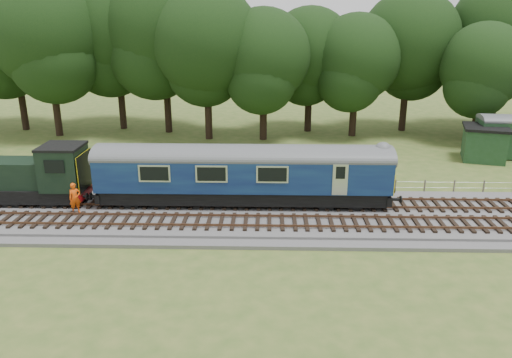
{
  "coord_description": "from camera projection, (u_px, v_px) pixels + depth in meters",
  "views": [
    {
      "loc": [
        1.29,
        -27.98,
        11.79
      ],
      "look_at": [
        0.52,
        1.4,
        2.0
      ],
      "focal_mm": 35.0,
      "sensor_mm": 36.0,
      "label": 1
    }
  ],
  "objects": [
    {
      "name": "ground",
      "position": [
        247.0,
        217.0,
        30.3
      ],
      "size": [
        120.0,
        120.0,
        0.0
      ],
      "primitive_type": "plane",
      "color": "#405F23",
      "rests_on": "ground"
    },
    {
      "name": "worker",
      "position": [
        75.0,
        198.0,
        29.81
      ],
      "size": [
        0.82,
        0.76,
        1.87
      ],
      "primitive_type": "imported",
      "rotation": [
        0.0,
        0.0,
        0.6
      ],
      "color": "#FF540D",
      "rests_on": "ballast"
    },
    {
      "name": "shunter_loco",
      "position": [
        22.0,
        177.0,
        31.35
      ],
      "size": [
        8.92,
        2.6,
        3.38
      ],
      "color": "black",
      "rests_on": "ground"
    },
    {
      "name": "fence",
      "position": [
        250.0,
        192.0,
        34.56
      ],
      "size": [
        64.0,
        0.12,
        1.0
      ],
      "primitive_type": null,
      "color": "#6B6054",
      "rests_on": "ground"
    },
    {
      "name": "track_south",
      "position": [
        246.0,
        222.0,
        28.65
      ],
      "size": [
        67.2,
        2.4,
        0.21
      ],
      "color": "black",
      "rests_on": "ballast"
    },
    {
      "name": "ballast",
      "position": [
        247.0,
        215.0,
        30.24
      ],
      "size": [
        70.0,
        7.0,
        0.35
      ],
      "primitive_type": "cube",
      "color": "#4C4C4F",
      "rests_on": "ground"
    },
    {
      "name": "track_north",
      "position": [
        248.0,
        203.0,
        31.49
      ],
      "size": [
        67.2,
        2.4,
        0.21
      ],
      "color": "black",
      "rests_on": "ballast"
    },
    {
      "name": "shed",
      "position": [
        484.0,
        143.0,
        41.78
      ],
      "size": [
        4.36,
        4.36,
        2.89
      ],
      "rotation": [
        0.0,
        0.0,
        -0.28
      ],
      "color": "#1C3E1D",
      "rests_on": "ground"
    },
    {
      "name": "tree_line",
      "position": [
        256.0,
        134.0,
        51.16
      ],
      "size": [
        70.0,
        8.0,
        18.0
      ],
      "primitive_type": null,
      "color": "black",
      "rests_on": "ground"
    },
    {
      "name": "dmu_railcar",
      "position": [
        243.0,
        170.0,
        30.81
      ],
      "size": [
        18.05,
        2.86,
        3.88
      ],
      "color": "black",
      "rests_on": "ground"
    }
  ]
}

